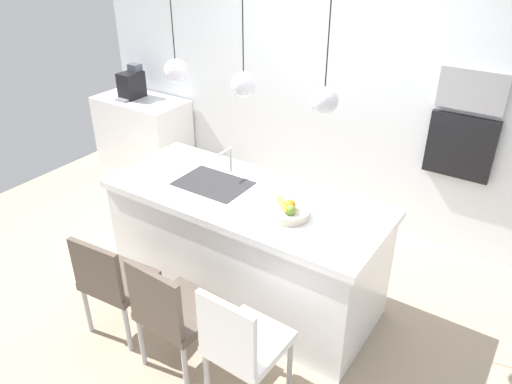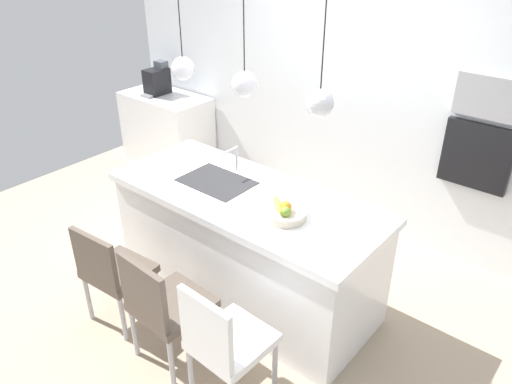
{
  "view_description": "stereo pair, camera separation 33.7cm",
  "coord_description": "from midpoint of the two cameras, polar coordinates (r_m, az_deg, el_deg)",
  "views": [
    {
      "loc": [
        1.85,
        -2.64,
        2.76
      ],
      "look_at": [
        0.1,
        0.0,
        1.0
      ],
      "focal_mm": 34.68,
      "sensor_mm": 36.0,
      "label": 1
    },
    {
      "loc": [
        2.12,
        -2.44,
        2.76
      ],
      "look_at": [
        0.1,
        0.0,
        1.0
      ],
      "focal_mm": 34.68,
      "sensor_mm": 36.0,
      "label": 2
    }
  ],
  "objects": [
    {
      "name": "pendant_light_right",
      "position": [
        3.05,
        4.71,
        10.47
      ],
      "size": [
        0.17,
        0.17,
        0.77
      ],
      "color": "silver"
    },
    {
      "name": "sink_basin",
      "position": [
        3.88,
        -7.48,
        0.85
      ],
      "size": [
        0.56,
        0.4,
        0.02
      ],
      "primitive_type": "cube",
      "color": "#2D2D30",
      "rests_on": "kitchen_island"
    },
    {
      "name": "chair_near",
      "position": [
        3.79,
        -18.72,
        -9.63
      ],
      "size": [
        0.48,
        0.45,
        0.86
      ],
      "color": "brown",
      "rests_on": "ground"
    },
    {
      "name": "floor",
      "position": [
        4.25,
        -3.46,
        -11.51
      ],
      "size": [
        6.6,
        6.6,
        0.0
      ],
      "primitive_type": "plane",
      "color": "tan",
      "rests_on": "ground"
    },
    {
      "name": "chair_middle",
      "position": [
        3.4,
        -12.43,
        -13.24
      ],
      "size": [
        0.48,
        0.49,
        0.91
      ],
      "color": "brown",
      "rests_on": "ground"
    },
    {
      "name": "pendant_light_left",
      "position": [
        3.75,
        -11.86,
        13.53
      ],
      "size": [
        0.17,
        0.17,
        0.77
      ],
      "color": "silver"
    },
    {
      "name": "microwave",
      "position": [
        4.38,
        21.73,
        10.85
      ],
      "size": [
        0.54,
        0.08,
        0.34
      ],
      "primitive_type": "cube",
      "color": "#9E9EA3",
      "rests_on": "back_wall"
    },
    {
      "name": "fruit_bowl",
      "position": [
        3.4,
        0.97,
        -2.27
      ],
      "size": [
        0.3,
        0.3,
        0.15
      ],
      "color": "beige",
      "rests_on": "kitchen_island"
    },
    {
      "name": "back_wall",
      "position": [
        4.86,
        7.98,
        11.36
      ],
      "size": [
        6.0,
        0.1,
        2.6
      ],
      "primitive_type": "cube",
      "color": "white",
      "rests_on": "ground"
    },
    {
      "name": "pendant_light_center",
      "position": [
        3.37,
        -4.38,
        12.28
      ],
      "size": [
        0.17,
        0.17,
        0.77
      ],
      "color": "silver"
    },
    {
      "name": "coffee_machine",
      "position": [
        6.15,
        -15.73,
        11.87
      ],
      "size": [
        0.2,
        0.35,
        0.38
      ],
      "color": "black",
      "rests_on": "side_counter"
    },
    {
      "name": "faucet",
      "position": [
        3.95,
        -5.62,
        3.95
      ],
      "size": [
        0.02,
        0.17,
        0.22
      ],
      "color": "silver",
      "rests_on": "kitchen_island"
    },
    {
      "name": "side_counter",
      "position": [
        6.26,
        -14.34,
        6.48
      ],
      "size": [
        1.1,
        0.6,
        0.89
      ],
      "primitive_type": "cube",
      "color": "white",
      "rests_on": "ground"
    },
    {
      "name": "chair_far",
      "position": [
        3.11,
        -4.9,
        -17.07
      ],
      "size": [
        0.44,
        0.47,
        0.93
      ],
      "color": "white",
      "rests_on": "ground"
    },
    {
      "name": "kitchen_island",
      "position": [
        3.95,
        -3.67,
        -6.27
      ],
      "size": [
        2.17,
        0.91,
        0.95
      ],
      "color": "white",
      "rests_on": "ground"
    },
    {
      "name": "oven",
      "position": [
        4.54,
        20.58,
        4.89
      ],
      "size": [
        0.56,
        0.08,
        0.56
      ],
      "primitive_type": "cube",
      "color": "black",
      "rests_on": "back_wall"
    }
  ]
}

